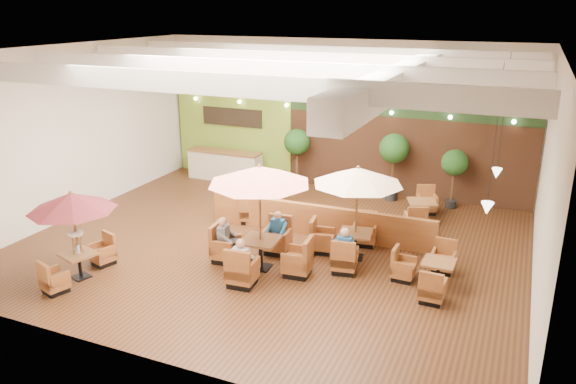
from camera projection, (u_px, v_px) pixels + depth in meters
The scene contains 17 objects.
room at pixel (296, 114), 16.14m from camera, with size 14.04×14.00×5.52m.
service_counter at pixel (225, 165), 22.23m from camera, with size 3.00×0.75×1.18m.
booth_divider at pixel (319, 221), 16.80m from camera, with size 7.00×0.18×0.97m, color brown.
table_0 at pixel (73, 213), 13.79m from camera, with size 2.15×2.40×2.34m.
table_1 at pixel (260, 199), 14.26m from camera, with size 2.84×2.84×2.86m.
table_2 at pixel (355, 192), 14.90m from camera, with size 2.54×2.65×2.64m.
table_3 at pixel (263, 199), 18.62m from camera, with size 1.03×2.60×1.51m.
table_4 at pixel (428, 273), 13.91m from camera, with size 1.53×2.28×0.85m.
table_5 at pixel (421, 212), 17.86m from camera, with size 1.08×2.65×0.93m.
topiary_0 at pixel (297, 144), 20.93m from camera, with size 0.98×0.98×2.27m.
topiary_1 at pixel (394, 151), 19.53m from camera, with size 1.04×1.04×2.41m.
topiary_2 at pixel (455, 165), 18.83m from camera, with size 0.88×0.88×2.05m.
diner_0 at pixel (242, 257), 13.71m from camera, with size 0.41×0.33×0.81m.
diner_1 at pixel (277, 228), 15.54m from camera, with size 0.37×0.30×0.76m.
diner_2 at pixel (225, 235), 15.02m from camera, with size 0.37×0.43×0.81m.
diner_3 at pixel (345, 245), 14.40m from camera, with size 0.41×0.35×0.81m.
diner_4 at pixel (345, 246), 14.40m from camera, with size 0.40×0.34×0.76m.
Camera 1 is at (6.37, -13.59, 6.61)m, focal length 35.00 mm.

